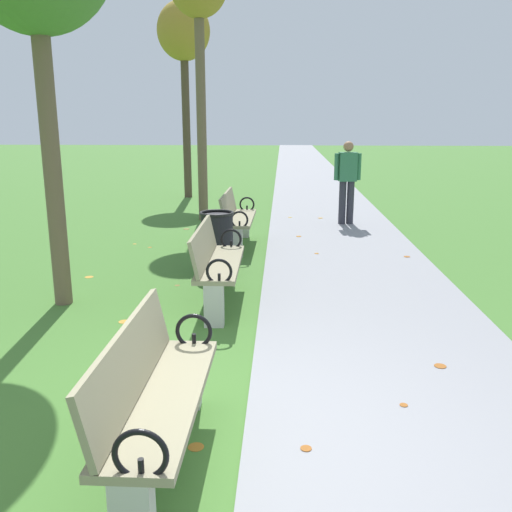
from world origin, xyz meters
TOP-DOWN VIEW (x-y plane):
  - ground_plane at (0.00, 0.00)m, footprint 80.00×80.00m
  - paved_walkway at (1.23, 18.00)m, footprint 2.45×44.00m
  - park_bench_1 at (-0.50, -0.13)m, footprint 0.48×1.60m
  - park_bench_2 at (-0.50, 2.99)m, footprint 0.49×1.61m
  - park_bench_3 at (-0.50, 5.90)m, footprint 0.49×1.60m
  - tree_4 at (-2.29, 11.71)m, footprint 1.33×1.33m
  - pedestrian_walking at (1.52, 7.95)m, footprint 0.53×0.25m
  - trash_bin at (-0.65, 4.37)m, footprint 0.48×0.48m
  - scattered_leaves at (-0.35, 3.70)m, footprint 4.63×9.90m

SIDE VIEW (x-z plane):
  - ground_plane at x=0.00m, z-range 0.00..0.00m
  - paved_walkway at x=1.23m, z-range 0.00..0.02m
  - scattered_leaves at x=-0.35m, z-range 0.00..0.02m
  - trash_bin at x=-0.65m, z-range 0.00..0.84m
  - park_bench_1 at x=-0.50m, z-range 0.04..0.93m
  - park_bench_2 at x=-0.50m, z-range 0.04..0.93m
  - park_bench_3 at x=-0.50m, z-range 0.04..0.93m
  - pedestrian_walking at x=1.52m, z-range 0.12..1.74m
  - tree_4 at x=-2.29m, z-range 1.61..6.55m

